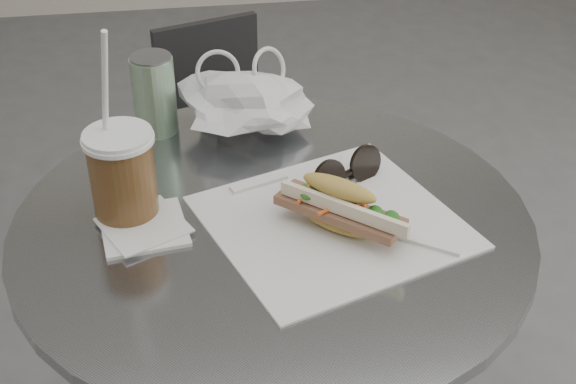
{
  "coord_description": "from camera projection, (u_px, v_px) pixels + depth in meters",
  "views": [
    {
      "loc": [
        -0.12,
        -0.74,
        1.43
      ],
      "look_at": [
        0.02,
        0.19,
        0.79
      ],
      "focal_mm": 50.0,
      "sensor_mm": 36.0,
      "label": 1
    }
  ],
  "objects": [
    {
      "name": "banh_mi",
      "position": [
        339.0,
        207.0,
        1.12
      ],
      "size": [
        0.23,
        0.22,
        0.08
      ],
      "rotation": [
        0.0,
        0.0,
        -0.72
      ],
      "color": "gold",
      "rests_on": "sandwich_paper"
    },
    {
      "name": "sandwich_paper",
      "position": [
        332.0,
        222.0,
        1.16
      ],
      "size": [
        0.42,
        0.41,
        0.0
      ],
      "primitive_type": "cube",
      "rotation": [
        0.0,
        0.0,
        0.34
      ],
      "color": "white",
      "rests_on": "cafe_table"
    },
    {
      "name": "drink_can",
      "position": [
        154.0,
        94.0,
        1.35
      ],
      "size": [
        0.07,
        0.07,
        0.14
      ],
      "color": "#5EA264",
      "rests_on": "cafe_table"
    },
    {
      "name": "iced_coffee",
      "position": [
        122.0,
        174.0,
        1.14
      ],
      "size": [
        0.1,
        0.1,
        0.3
      ],
      "color": "brown",
      "rests_on": "cafe_table"
    },
    {
      "name": "cafe_table",
      "position": [
        274.0,
        352.0,
        1.32
      ],
      "size": [
        0.76,
        0.76,
        0.74
      ],
      "color": "slate",
      "rests_on": "ground"
    },
    {
      "name": "plastic_bag",
      "position": [
        246.0,
        105.0,
        1.35
      ],
      "size": [
        0.25,
        0.22,
        0.1
      ],
      "primitive_type": null,
      "rotation": [
        0.0,
        0.0,
        0.35
      ],
      "color": "silver",
      "rests_on": "cafe_table"
    },
    {
      "name": "chair_far",
      "position": [
        231.0,
        170.0,
        2.1
      ],
      "size": [
        0.36,
        0.39,
        0.66
      ],
      "rotation": [
        0.0,
        0.0,
        3.46
      ],
      "color": "#2A2A2C",
      "rests_on": "ground"
    },
    {
      "name": "sunglasses",
      "position": [
        346.0,
        173.0,
        1.23
      ],
      "size": [
        0.13,
        0.09,
        0.06
      ],
      "rotation": [
        0.0,
        0.0,
        0.5
      ],
      "color": "black",
      "rests_on": "cafe_table"
    },
    {
      "name": "napkin_stack",
      "position": [
        144.0,
        227.0,
        1.14
      ],
      "size": [
        0.14,
        0.14,
        0.01
      ],
      "color": "white",
      "rests_on": "cafe_table"
    }
  ]
}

